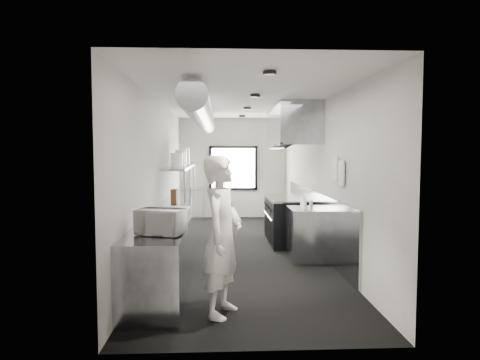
{
  "coord_description": "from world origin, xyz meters",
  "views": [
    {
      "loc": [
        -0.36,
        -7.83,
        1.89
      ],
      "look_at": [
        -0.01,
        -0.2,
        1.35
      ],
      "focal_mm": 31.45,
      "sensor_mm": 36.0,
      "label": 1
    }
  ],
  "objects": [
    {
      "name": "pastry",
      "position": [
        -1.0,
        -1.47,
        0.96
      ],
      "size": [
        0.1,
        0.1,
        0.1
      ],
      "primitive_type": "sphere",
      "color": "tan",
      "rests_on": "small_plate"
    },
    {
      "name": "cutting_board",
      "position": [
        -1.15,
        -0.72,
        0.91
      ],
      "size": [
        0.5,
        0.62,
        0.02
      ],
      "primitive_type": "cube",
      "rotation": [
        0.0,
        0.0,
        -0.14
      ],
      "color": "silver",
      "rests_on": "prep_counter"
    },
    {
      "name": "far_work_table",
      "position": [
        -1.15,
        3.2,
        0.45
      ],
      "size": [
        0.7,
        1.2,
        0.9
      ],
      "primitive_type": "cube",
      "color": "gray",
      "rests_on": "floor"
    },
    {
      "name": "small_plate",
      "position": [
        -1.0,
        -1.47,
        0.91
      ],
      "size": [
        0.21,
        0.21,
        0.01
      ],
      "primitive_type": "cylinder",
      "rotation": [
        0.0,
        0.0,
        0.24
      ],
      "color": "white",
      "rests_on": "prep_counter"
    },
    {
      "name": "squeeze_bottle_e",
      "position": [
        1.11,
        -0.42,
        0.98
      ],
      "size": [
        0.06,
        0.06,
        0.16
      ],
      "primitive_type": "cylinder",
      "rotation": [
        0.0,
        0.0,
        -0.2
      ],
      "color": "silver",
      "rests_on": "bottle_station"
    },
    {
      "name": "notice_sheet_b",
      "position": [
        1.47,
        -1.55,
        1.55
      ],
      "size": [
        0.02,
        0.28,
        0.38
      ],
      "primitive_type": "cube",
      "color": "white",
      "rests_on": "wall_right"
    },
    {
      "name": "newspaper",
      "position": [
        -1.01,
        -1.83,
        0.9
      ],
      "size": [
        0.37,
        0.42,
        0.01
      ],
      "primitive_type": "cube",
      "rotation": [
        0.0,
        0.0,
        0.21
      ],
      "color": "silver",
      "rests_on": "prep_counter"
    },
    {
      "name": "plate_stack_c",
      "position": [
        -1.21,
        1.23,
        1.74
      ],
      "size": [
        0.3,
        0.3,
        0.34
      ],
      "primitive_type": "cylinder",
      "rotation": [
        0.0,
        0.0,
        0.31
      ],
      "color": "white",
      "rests_on": "pass_shelf"
    },
    {
      "name": "floor",
      "position": [
        0.0,
        0.0,
        0.0
      ],
      "size": [
        3.0,
        8.0,
        0.01
      ],
      "primitive_type": "cube",
      "color": "black",
      "rests_on": "ground"
    },
    {
      "name": "knife_block",
      "position": [
        -1.25,
        0.21,
        1.03
      ],
      "size": [
        0.12,
        0.24,
        0.25
      ],
      "primitive_type": "cube",
      "rotation": [
        0.0,
        0.0,
        -0.06
      ],
      "color": "brown",
      "rests_on": "prep_counter"
    },
    {
      "name": "hvac_duct",
      "position": [
        -0.7,
        0.4,
        2.55
      ],
      "size": [
        0.4,
        6.4,
        0.4
      ],
      "primitive_type": "cylinder",
      "rotation": [
        1.57,
        0.0,
        0.0
      ],
      "color": "gray",
      "rests_on": "ceiling"
    },
    {
      "name": "wall_right",
      "position": [
        1.5,
        0.0,
        1.4
      ],
      "size": [
        0.02,
        8.0,
        2.8
      ],
      "primitive_type": "cube",
      "color": "beige",
      "rests_on": "floor"
    },
    {
      "name": "microwave",
      "position": [
        -1.07,
        -2.87,
        1.05
      ],
      "size": [
        0.59,
        0.5,
        0.3
      ],
      "primitive_type": "imported",
      "rotation": [
        0.0,
        0.0,
        -0.29
      ],
      "color": "silver",
      "rests_on": "prep_counter"
    },
    {
      "name": "exhaust_hood",
      "position": [
        1.1,
        0.7,
        2.39
      ],
      "size": [
        0.81,
        2.2,
        0.88
      ],
      "color": "gray",
      "rests_on": "ceiling"
    },
    {
      "name": "service_window",
      "position": [
        0.0,
        3.96,
        1.4
      ],
      "size": [
        1.36,
        0.05,
        1.25
      ],
      "color": "white",
      "rests_on": "wall_back"
    },
    {
      "name": "wall_left",
      "position": [
        -1.5,
        0.0,
        1.4
      ],
      "size": [
        0.02,
        8.0,
        2.8
      ],
      "primitive_type": "cube",
      "color": "beige",
      "rests_on": "floor"
    },
    {
      "name": "deli_tub_a",
      "position": [
        -1.27,
        -2.72,
        0.95
      ],
      "size": [
        0.17,
        0.17,
        0.09
      ],
      "primitive_type": "cylinder",
      "rotation": [
        0.0,
        0.0,
        -0.32
      ],
      "color": "#ACB9AA",
      "rests_on": "prep_counter"
    },
    {
      "name": "wall_back",
      "position": [
        0.0,
        4.0,
        1.4
      ],
      "size": [
        3.0,
        0.02,
        2.8
      ],
      "primitive_type": "cube",
      "color": "beige",
      "rests_on": "floor"
    },
    {
      "name": "squeeze_bottle_d",
      "position": [
        1.07,
        -0.58,
        1.0
      ],
      "size": [
        0.08,
        0.08,
        0.19
      ],
      "primitive_type": "cylinder",
      "rotation": [
        0.0,
        0.0,
        0.42
      ],
      "color": "silver",
      "rests_on": "bottle_station"
    },
    {
      "name": "prep_counter",
      "position": [
        -1.15,
        -0.5,
        0.45
      ],
      "size": [
        0.7,
        6.0,
        0.9
      ],
      "primitive_type": "cube",
      "color": "gray",
      "rests_on": "floor"
    },
    {
      "name": "squeeze_bottle_c",
      "position": [
        1.07,
        -0.66,
        0.99
      ],
      "size": [
        0.07,
        0.07,
        0.18
      ],
      "primitive_type": "cylinder",
      "rotation": [
        0.0,
        0.0,
        -0.13
      ],
      "color": "silver",
      "rests_on": "bottle_station"
    },
    {
      "name": "plate_stack_d",
      "position": [
        -1.19,
        1.84,
        1.76
      ],
      "size": [
        0.28,
        0.28,
        0.39
      ],
      "primitive_type": "cylinder",
      "rotation": [
        0.0,
        0.0,
        -0.12
      ],
      "color": "white",
      "rests_on": "pass_shelf"
    },
    {
      "name": "deli_tub_b",
      "position": [
        -1.33,
        -2.32,
        0.95
      ],
      "size": [
        0.17,
        0.17,
        0.1
      ],
      "primitive_type": "cylinder",
      "rotation": [
        0.0,
        0.0,
        -0.23
      ],
      "color": "#ACB9AA",
      "rests_on": "prep_counter"
    },
    {
      "name": "range",
      "position": [
        1.04,
        0.7,
        0.47
      ],
      "size": [
        0.88,
        1.6,
        0.94
      ],
      "color": "black",
      "rests_on": "floor"
    },
    {
      "name": "bottle_station",
      "position": [
        1.15,
        -0.7,
        0.45
      ],
      "size": [
        0.65,
        0.8,
        0.9
      ],
      "primitive_type": "cube",
      "color": "gray",
      "rests_on": "floor"
    },
    {
      "name": "plate_stack_b",
      "position": [
        -1.18,
        0.72,
        1.71
      ],
      "size": [
        0.27,
        0.27,
        0.27
      ],
      "primitive_type": "cylinder",
      "rotation": [
        0.0,
        0.0,
        -0.33
      ],
      "color": "white",
      "rests_on": "pass_shelf"
    },
    {
      "name": "ceiling",
      "position": [
        0.0,
        0.0,
        2.8
      ],
      "size": [
        3.0,
        8.0,
        0.01
      ],
      "primitive_type": "cube",
      "color": "silver",
      "rests_on": "wall_back"
    },
    {
      "name": "plate_stack_a",
      "position": [
        -1.21,
        0.37,
        1.71
      ],
      "size": [
        0.3,
        0.3,
        0.28
      ],
      "primitive_type": "cylinder",
      "rotation": [
        0.0,
        0.0,
        -0.3
      ],
      "color": "white",
      "rests_on": "pass_shelf"
    },
    {
      "name": "squeeze_bottle_a",
      "position": [
        1.12,
        -1.04,
        0.98
      ],
      "size": [
        0.07,
        0.07,
        0.16
      ],
      "primitive_type": "cylinder",
      "rotation": [
        0.0,
        0.0,
        0.31
      ],
      "color": "silver",
      "rests_on": "bottle_station"
    },
    {
      "name": "notice_sheet_a",
      "position": [
        1.47,
        -1.2,
        1.6
      ],
      "size": [
        0.02,
        0.28,
        0.38
      ],
      "primitive_type": "cube",
      "color": "white",
      "rests_on": "wall_right"
    },
    {
      "name": "squeeze_bottle_b",
      "position": [
        1.06,
        -0.82,
        0.99
      ],
      "size": [
        0.06,
        0.06,
        0.17
      ],
      "primitive_type": "cylinder",
      "rotation": [
        0.0,
        0.0,
        -0.1
      ],
      "color": "silver",
      "rests_on": "bottle_station"
    },
    {
      "name": "line_cook",
      "position": [
        -0.34,
        -3.08,
        0.92
      ],
      "size": [
        0.65,
        0.78,
        1.84
      ],
      "primitive_type": "imported",
      "rotation": [
        0.0,
        0.0,
        1.21
      ],
      "color": "silver",
      "rests_on": "floor"
    },
    {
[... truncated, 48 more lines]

